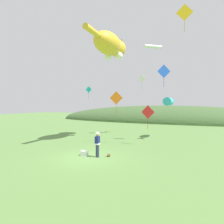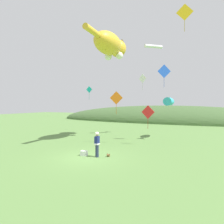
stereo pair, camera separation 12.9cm
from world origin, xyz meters
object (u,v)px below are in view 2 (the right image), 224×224
object	(u,v)px
kite_fish_windsock	(169,102)
kite_diamond_teal	(89,90)
picnic_cooler	(84,153)
kite_diamond_blue	(164,71)
festival_attendant	(97,144)
kite_spool	(108,155)
kite_tube_streamer	(153,46)
kite_diamond_white	(143,79)
kite_giant_cat	(110,45)
kite_diamond_red	(148,112)
kite_diamond_gold	(185,12)
kite_diamond_orange	(116,98)

from	to	relation	value
kite_fish_windsock	kite_diamond_teal	world-z (taller)	kite_diamond_teal
picnic_cooler	kite_diamond_blue	world-z (taller)	kite_diamond_blue
festival_attendant	kite_spool	bearing A→B (deg)	31.61
kite_tube_streamer	kite_diamond_white	bearing A→B (deg)	142.45
picnic_cooler	kite_diamond_teal	world-z (taller)	kite_diamond_teal
kite_giant_cat	kite_diamond_white	xyz separation A→B (m)	(1.94, 5.46, -2.92)
kite_diamond_red	festival_attendant	bearing A→B (deg)	-112.06
festival_attendant	kite_diamond_white	bearing A→B (deg)	90.73
kite_tube_streamer	kite_diamond_red	world-z (taller)	kite_tube_streamer
kite_diamond_gold	kite_diamond_teal	bearing A→B (deg)	154.47
kite_tube_streamer	kite_diamond_red	size ratio (longest dim) A/B	0.89
kite_diamond_gold	kite_diamond_red	distance (m)	8.83
picnic_cooler	kite_diamond_blue	distance (m)	11.27
kite_diamond_orange	kite_diamond_teal	size ratio (longest dim) A/B	1.17
kite_diamond_teal	kite_spool	bearing A→B (deg)	-53.40
kite_fish_windsock	kite_tube_streamer	xyz separation A→B (m)	(-2.02, 0.82, 6.42)
kite_fish_windsock	kite_diamond_orange	xyz separation A→B (m)	(-4.04, -5.31, 0.28)
kite_diamond_teal	picnic_cooler	bearing A→B (deg)	-60.72
kite_diamond_gold	kite_giant_cat	bearing A→B (deg)	169.38
kite_diamond_teal	kite_tube_streamer	bearing A→B (deg)	-3.13
picnic_cooler	kite_diamond_white	xyz separation A→B (m)	(0.88, 12.27, 6.79)
kite_diamond_white	kite_diamond_red	size ratio (longest dim) A/B	0.95
kite_giant_cat	kite_tube_streamer	size ratio (longest dim) A/B	4.34
kite_diamond_gold	kite_diamond_teal	xyz separation A→B (m)	(-12.82, 6.12, -5.56)
picnic_cooler	kite_tube_streamer	distance (m)	15.30
festival_attendant	kite_diamond_orange	xyz separation A→B (m)	(-0.60, 4.84, 3.37)
kite_diamond_teal	festival_attendant	bearing A→B (deg)	-56.76
festival_attendant	kite_fish_windsock	distance (m)	11.16
kite_spool	kite_diamond_white	distance (m)	13.65
festival_attendant	kite_diamond_teal	xyz separation A→B (m)	(-7.51, 11.46, 4.79)
kite_spool	kite_diamond_orange	distance (m)	6.24
kite_fish_windsock	kite_diamond_blue	bearing A→B (deg)	-94.37
kite_spool	kite_diamond_red	world-z (taller)	kite_diamond_red
kite_diamond_white	kite_diamond_orange	distance (m)	7.82
picnic_cooler	kite_fish_windsock	size ratio (longest dim) A/B	0.15
kite_giant_cat	kite_diamond_red	bearing A→B (deg)	-15.25
kite_tube_streamer	kite_diamond_orange	distance (m)	8.91
kite_diamond_orange	festival_attendant	bearing A→B (deg)	-82.99
festival_attendant	kite_fish_windsock	world-z (taller)	kite_fish_windsock
kite_giant_cat	kite_tube_streamer	distance (m)	5.55
kite_tube_streamer	kite_fish_windsock	bearing A→B (deg)	-22.18
kite_spool	picnic_cooler	distance (m)	1.80
kite_diamond_blue	kite_fish_windsock	bearing A→B (deg)	85.63
kite_spool	kite_fish_windsock	size ratio (longest dim) A/B	0.07
kite_spool	kite_fish_windsock	distance (m)	10.85
kite_spool	picnic_cooler	bearing A→B (deg)	-163.67
festival_attendant	kite_diamond_blue	size ratio (longest dim) A/B	0.79
kite_tube_streamer	kite_diamond_blue	world-z (taller)	kite_tube_streamer
kite_diamond_gold	kite_diamond_red	bearing A→B (deg)	176.16
picnic_cooler	kite_diamond_white	world-z (taller)	kite_diamond_white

